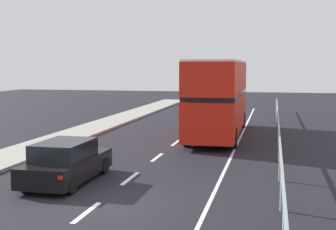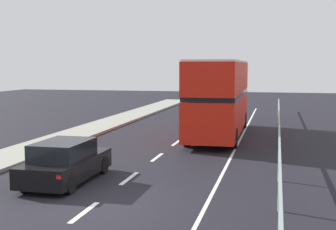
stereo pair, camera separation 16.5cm
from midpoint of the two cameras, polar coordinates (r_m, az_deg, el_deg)
ground_plane at (r=14.30m, az=-8.55°, el=-10.58°), size 74.92×120.00×0.10m
lane_paint_markings at (r=22.30m, az=4.54°, el=-4.38°), size 3.32×46.00×0.01m
bridge_side_railing at (r=21.97m, az=13.17°, el=-2.30°), size 0.10×42.00×1.12m
double_decker_bus_red at (r=26.75m, az=6.03°, el=2.32°), size 2.71×10.88×4.32m
hatchback_car_near at (r=16.63m, az=-12.57°, el=-5.66°), size 1.81×4.29×1.46m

